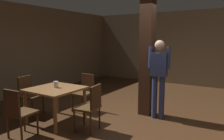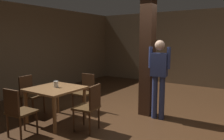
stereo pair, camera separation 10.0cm
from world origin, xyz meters
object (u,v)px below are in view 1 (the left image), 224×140
(chair_south, at_px, (18,111))
(standing_person, at_px, (159,74))
(chair_west, at_px, (29,93))
(dining_table, at_px, (56,93))
(chair_north, at_px, (85,90))
(chair_east, at_px, (90,105))
(napkin_cup, at_px, (56,84))

(chair_south, height_order, standing_person, standing_person)
(chair_west, bearing_deg, dining_table, 0.28)
(chair_north, bearing_deg, chair_east, -45.49)
(dining_table, bearing_deg, chair_north, 88.05)
(dining_table, height_order, chair_north, chair_north)
(chair_south, height_order, napkin_cup, chair_south)
(chair_west, relative_size, chair_north, 1.00)
(chair_south, bearing_deg, chair_east, 46.72)
(dining_table, distance_m, chair_south, 0.91)
(chair_west, relative_size, standing_person, 0.52)
(chair_east, height_order, napkin_cup, chair_east)
(chair_north, distance_m, standing_person, 1.83)
(dining_table, distance_m, chair_east, 0.91)
(chair_south, distance_m, chair_east, 1.26)
(dining_table, xyz_separation_m, standing_person, (1.73, 1.36, 0.38))
(chair_south, bearing_deg, dining_table, 91.99)
(chair_east, bearing_deg, standing_person, 58.14)
(chair_west, xyz_separation_m, napkin_cup, (0.84, 0.04, 0.30))
(dining_table, height_order, chair_east, chair_east)
(dining_table, height_order, standing_person, standing_person)
(dining_table, distance_m, chair_west, 0.87)
(chair_west, distance_m, standing_person, 2.97)
(standing_person, bearing_deg, chair_north, -164.95)
(dining_table, xyz_separation_m, chair_south, (0.03, -0.90, -0.11))
(chair_south, bearing_deg, chair_north, 90.02)
(dining_table, bearing_deg, chair_east, 1.39)
(napkin_cup, bearing_deg, chair_south, -86.87)
(standing_person, bearing_deg, napkin_cup, -142.85)
(chair_east, height_order, standing_person, standing_person)
(chair_north, bearing_deg, chair_south, -89.98)
(dining_table, bearing_deg, chair_west, -179.72)
(chair_south, xyz_separation_m, chair_east, (0.87, 0.92, 0.00))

